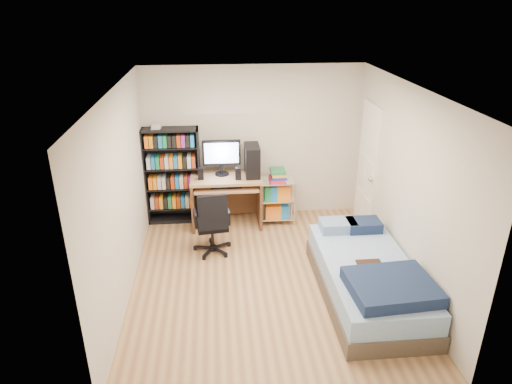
{
  "coord_description": "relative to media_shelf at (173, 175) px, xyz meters",
  "views": [
    {
      "loc": [
        -0.61,
        -5.07,
        3.47
      ],
      "look_at": [
        -0.1,
        0.4,
        1.08
      ],
      "focal_mm": 32.0,
      "sensor_mm": 36.0,
      "label": 1
    }
  ],
  "objects": [
    {
      "name": "office_chair",
      "position": [
        0.62,
        -1.1,
        -0.5
      ],
      "size": [
        0.64,
        0.64,
        0.96
      ],
      "rotation": [
        0.0,
        0.0,
        0.13
      ],
      "color": "black",
      "rests_on": "room"
    },
    {
      "name": "computer_desk",
      "position": [
        0.96,
        -0.17,
        -0.05
      ],
      "size": [
        1.11,
        0.64,
        1.4
      ],
      "color": "tan",
      "rests_on": "room"
    },
    {
      "name": "bed",
      "position": [
        2.51,
        -2.35,
        -0.54
      ],
      "size": [
        1.08,
        2.16,
        0.62
      ],
      "color": "brown",
      "rests_on": "room"
    },
    {
      "name": "room",
      "position": [
        1.32,
        -1.84,
        0.44
      ],
      "size": [
        3.58,
        4.08,
        2.58
      ],
      "color": "tan",
      "rests_on": "ground"
    },
    {
      "name": "door",
      "position": [
        3.04,
        -0.49,
        0.19
      ],
      "size": [
        0.12,
        0.8,
        2.0
      ],
      "color": "white",
      "rests_on": "room"
    },
    {
      "name": "wire_cart",
      "position": [
        1.67,
        -0.2,
        -0.22
      ],
      "size": [
        0.57,
        0.42,
        0.91
      ],
      "rotation": [
        0.0,
        0.0,
        -0.02
      ],
      "color": "white",
      "rests_on": "room"
    },
    {
      "name": "media_shelf",
      "position": [
        0.0,
        0.0,
        0.0
      ],
      "size": [
        0.89,
        0.3,
        1.64
      ],
      "color": "black",
      "rests_on": "room"
    }
  ]
}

